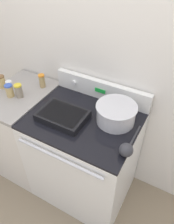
# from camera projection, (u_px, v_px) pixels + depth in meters

# --- Properties ---
(ground_plane) EXTENTS (12.00, 12.00, 0.00)m
(ground_plane) POSITION_uv_depth(u_px,v_px,m) (67.00, 214.00, 2.00)
(ground_plane) COLOR gray
(kitchen_wall) EXTENTS (8.00, 0.05, 2.50)m
(kitchen_wall) POSITION_uv_depth(u_px,v_px,m) (107.00, 58.00, 1.65)
(kitchen_wall) COLOR silver
(kitchen_wall) RESTS_ON ground_plane
(stove_range) EXTENTS (0.82, 0.68, 0.92)m
(stove_range) POSITION_uv_depth(u_px,v_px,m) (84.00, 157.00, 1.92)
(stove_range) COLOR white
(stove_range) RESTS_ON ground_plane
(control_panel) EXTENTS (0.82, 0.07, 0.16)m
(control_panel) POSITION_uv_depth(u_px,v_px,m) (102.00, 90.00, 1.77)
(control_panel) COLOR white
(control_panel) RESTS_ON stove_range
(side_counter) EXTENTS (0.47, 0.65, 0.94)m
(side_counter) POSITION_uv_depth(u_px,v_px,m) (28.00, 132.00, 2.15)
(side_counter) COLOR silver
(side_counter) RESTS_ON ground_plane
(mixing_bowl) EXTENTS (0.30, 0.30, 0.14)m
(mixing_bowl) POSITION_uv_depth(u_px,v_px,m) (116.00, 113.00, 1.55)
(mixing_bowl) COLOR silver
(mixing_bowl) RESTS_ON stove_range
(casserole_dish) EXTENTS (0.35, 0.25, 0.05)m
(casserole_dish) POSITION_uv_depth(u_px,v_px,m) (63.00, 115.00, 1.60)
(casserole_dish) COLOR black
(casserole_dish) RESTS_ON stove_range
(ladle) EXTENTS (0.09, 0.32, 0.09)m
(ladle) POSITION_uv_depth(u_px,v_px,m) (127.00, 149.00, 1.34)
(ladle) COLOR #333338
(ladle) RESTS_ON stove_range
(spice_jar_orange_cap) EXTENTS (0.05, 0.05, 0.12)m
(spice_jar_orange_cap) POSITION_uv_depth(u_px,v_px,m) (42.00, 81.00, 1.88)
(spice_jar_orange_cap) COLOR tan
(spice_jar_orange_cap) RESTS_ON side_counter
(spice_jar_yellow_cap) EXTENTS (0.06, 0.06, 0.12)m
(spice_jar_yellow_cap) POSITION_uv_depth(u_px,v_px,m) (19.00, 91.00, 1.77)
(spice_jar_yellow_cap) COLOR gray
(spice_jar_yellow_cap) RESTS_ON side_counter
(spice_jar_blue_cap) EXTENTS (0.06, 0.06, 0.11)m
(spice_jar_blue_cap) POSITION_uv_depth(u_px,v_px,m) (9.00, 91.00, 1.77)
(spice_jar_blue_cap) COLOR tan
(spice_jar_blue_cap) RESTS_ON side_counter
(spice_jar_white_cap) EXTENTS (0.05, 0.05, 0.08)m
(spice_jar_white_cap) POSITION_uv_depth(u_px,v_px,m) (9.00, 85.00, 1.86)
(spice_jar_white_cap) COLOR beige
(spice_jar_white_cap) RESTS_ON side_counter
(spice_jar_brown_cap) EXTENTS (0.06, 0.06, 0.11)m
(spice_jar_brown_cap) POSITION_uv_depth(u_px,v_px,m) (2.00, 82.00, 1.88)
(spice_jar_brown_cap) COLOR tan
(spice_jar_brown_cap) RESTS_ON side_counter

